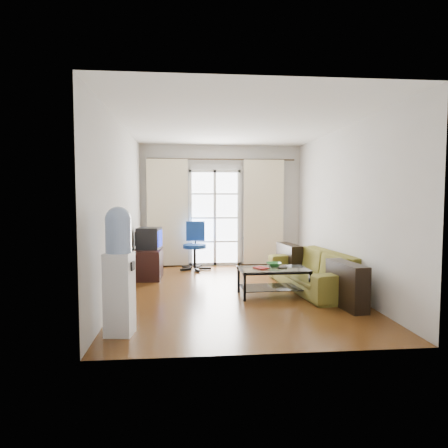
# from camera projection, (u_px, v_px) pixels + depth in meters

# --- Properties ---
(floor) EXTENTS (5.20, 5.20, 0.00)m
(floor) POSITION_uv_depth(u_px,v_px,m) (235.00, 292.00, 6.53)
(floor) COLOR brown
(floor) RESTS_ON ground
(ceiling) EXTENTS (5.20, 5.20, 0.00)m
(ceiling) POSITION_uv_depth(u_px,v_px,m) (235.00, 125.00, 6.35)
(ceiling) COLOR white
(ceiling) RESTS_ON wall_back
(wall_back) EXTENTS (3.60, 0.02, 2.70)m
(wall_back) POSITION_uv_depth(u_px,v_px,m) (221.00, 206.00, 9.02)
(wall_back) COLOR beige
(wall_back) RESTS_ON floor
(wall_front) EXTENTS (3.60, 0.02, 2.70)m
(wall_front) POSITION_uv_depth(u_px,v_px,m) (268.00, 218.00, 3.86)
(wall_front) COLOR beige
(wall_front) RESTS_ON floor
(wall_left) EXTENTS (0.02, 5.20, 2.70)m
(wall_left) POSITION_uv_depth(u_px,v_px,m) (122.00, 210.00, 6.27)
(wall_left) COLOR beige
(wall_left) RESTS_ON floor
(wall_right) EXTENTS (0.02, 5.20, 2.70)m
(wall_right) POSITION_uv_depth(u_px,v_px,m) (343.00, 209.00, 6.61)
(wall_right) COLOR beige
(wall_right) RESTS_ON floor
(french_door) EXTENTS (1.16, 0.06, 2.15)m
(french_door) POSITION_uv_depth(u_px,v_px,m) (215.00, 218.00, 8.97)
(french_door) COLOR white
(french_door) RESTS_ON wall_back
(curtain_rod) EXTENTS (3.30, 0.04, 0.04)m
(curtain_rod) POSITION_uv_depth(u_px,v_px,m) (222.00, 159.00, 8.85)
(curtain_rod) COLOR #4C3F2D
(curtain_rod) RESTS_ON wall_back
(curtain_left) EXTENTS (0.90, 0.07, 2.35)m
(curtain_left) POSITION_uv_depth(u_px,v_px,m) (168.00, 213.00, 8.80)
(curtain_left) COLOR #FAEEC9
(curtain_left) RESTS_ON curtain_rod
(curtain_right) EXTENTS (0.90, 0.07, 2.35)m
(curtain_right) POSITION_uv_depth(u_px,v_px,m) (264.00, 212.00, 9.00)
(curtain_right) COLOR #FAEEC9
(curtain_right) RESTS_ON curtain_rod
(radiator) EXTENTS (0.64, 0.12, 0.64)m
(radiator) POSITION_uv_depth(u_px,v_px,m) (257.00, 250.00, 9.07)
(radiator) COLOR gray
(radiator) RESTS_ON floor
(sofa) EXTENTS (2.39, 1.35, 0.64)m
(sofa) POSITION_uv_depth(u_px,v_px,m) (313.00, 270.00, 6.68)
(sofa) COLOR olive
(sofa) RESTS_ON floor
(coffee_table) EXTENTS (1.09, 0.64, 0.43)m
(coffee_table) POSITION_uv_depth(u_px,v_px,m) (273.00, 278.00, 6.25)
(coffee_table) COLOR silver
(coffee_table) RESTS_ON floor
(bowl) EXTENTS (0.25, 0.25, 0.06)m
(bowl) POSITION_uv_depth(u_px,v_px,m) (274.00, 264.00, 6.43)
(bowl) COLOR green
(bowl) RESTS_ON coffee_table
(book) EXTENTS (0.36, 0.37, 0.02)m
(book) POSITION_uv_depth(u_px,v_px,m) (257.00, 269.00, 6.16)
(book) COLOR #A41414
(book) RESTS_ON coffee_table
(remote) EXTENTS (0.15, 0.07, 0.02)m
(remote) POSITION_uv_depth(u_px,v_px,m) (282.00, 268.00, 6.23)
(remote) COLOR black
(remote) RESTS_ON coffee_table
(tv_stand) EXTENTS (0.53, 0.77, 0.55)m
(tv_stand) POSITION_uv_depth(u_px,v_px,m) (148.00, 264.00, 7.57)
(tv_stand) COLOR black
(tv_stand) RESTS_ON floor
(crt_tv) EXTENTS (0.50, 0.50, 0.41)m
(crt_tv) POSITION_uv_depth(u_px,v_px,m) (148.00, 238.00, 7.60)
(crt_tv) COLOR black
(crt_tv) RESTS_ON tv_stand
(task_chair) EXTENTS (0.76, 0.76, 1.02)m
(task_chair) POSITION_uv_depth(u_px,v_px,m) (195.00, 255.00, 8.49)
(task_chair) COLOR black
(task_chair) RESTS_ON floor
(water_cooler) EXTENTS (0.34, 0.33, 1.45)m
(water_cooler) POSITION_uv_depth(u_px,v_px,m) (119.00, 268.00, 4.46)
(water_cooler) COLOR white
(water_cooler) RESTS_ON floor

